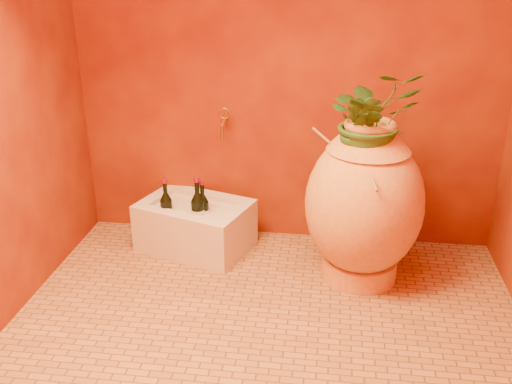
# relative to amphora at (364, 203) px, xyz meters

# --- Properties ---
(floor) EXTENTS (2.50, 2.50, 0.00)m
(floor) POSITION_rel_amphora_xyz_m (-0.46, -0.54, -0.45)
(floor) COLOR #9B6032
(floor) RESTS_ON ground
(wall_back) EXTENTS (2.50, 0.02, 2.50)m
(wall_back) POSITION_rel_amphora_xyz_m (-0.46, 0.46, 0.80)
(wall_back) COLOR #5E1005
(wall_back) RESTS_ON ground
(amphora) EXTENTS (0.76, 0.76, 0.90)m
(amphora) POSITION_rel_amphora_xyz_m (0.00, 0.00, 0.00)
(amphora) COLOR #D98D3D
(amphora) RESTS_ON floor
(stone_basin) EXTENTS (0.73, 0.62, 0.29)m
(stone_basin) POSITION_rel_amphora_xyz_m (-0.98, 0.21, -0.31)
(stone_basin) COLOR beige
(stone_basin) RESTS_ON floor
(wine_bottle_a) EXTENTS (0.07, 0.07, 0.30)m
(wine_bottle_a) POSITION_rel_amphora_xyz_m (-1.13, 0.14, -0.18)
(wine_bottle_a) COLOR black
(wine_bottle_a) RESTS_ON stone_basin
(wine_bottle_b) EXTENTS (0.07, 0.07, 0.30)m
(wine_bottle_b) POSITION_rel_amphora_xyz_m (-0.91, 0.15, -0.18)
(wine_bottle_b) COLOR black
(wine_bottle_b) RESTS_ON stone_basin
(wine_bottle_c) EXTENTS (0.08, 0.08, 0.33)m
(wine_bottle_c) POSITION_rel_amphora_xyz_m (-0.93, 0.12, -0.17)
(wine_bottle_c) COLOR black
(wine_bottle_c) RESTS_ON stone_basin
(wall_tap) EXTENTS (0.07, 0.15, 0.17)m
(wall_tap) POSITION_rel_amphora_xyz_m (-0.82, 0.37, 0.31)
(wall_tap) COLOR olive
(wall_tap) RESTS_ON wall_back
(plant_main) EXTENTS (0.55, 0.52, 0.50)m
(plant_main) POSITION_rel_amphora_xyz_m (0.00, -0.01, 0.46)
(plant_main) COLOR #264E1C
(plant_main) RESTS_ON amphora
(plant_side) EXTENTS (0.27, 0.26, 0.38)m
(plant_side) POSITION_rel_amphora_xyz_m (-0.05, -0.07, 0.41)
(plant_side) COLOR #264E1C
(plant_side) RESTS_ON amphora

